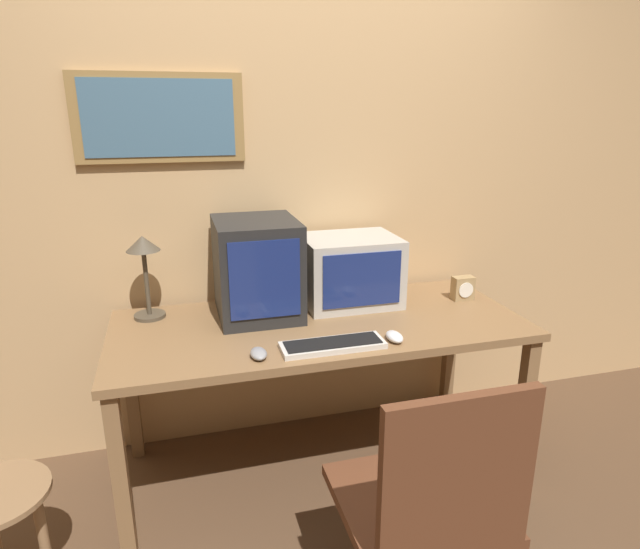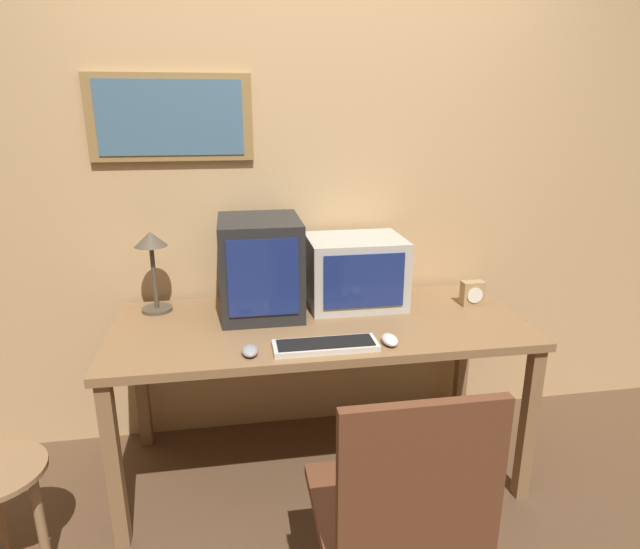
% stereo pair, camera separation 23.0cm
% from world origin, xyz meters
% --- Properties ---
extents(wall_back, '(8.00, 0.08, 2.60)m').
position_xyz_m(wall_back, '(-0.00, 1.27, 1.30)').
color(wall_back, tan).
rests_on(wall_back, ground_plane).
extents(desk, '(1.80, 0.78, 0.76)m').
position_xyz_m(desk, '(0.00, 0.82, 0.68)').
color(desk, olive).
rests_on(desk, ground_plane).
extents(monitor_left, '(0.36, 0.42, 0.44)m').
position_xyz_m(monitor_left, '(-0.25, 0.98, 0.98)').
color(monitor_left, black).
rests_on(monitor_left, desk).
extents(monitor_right, '(0.45, 0.36, 0.33)m').
position_xyz_m(monitor_right, '(0.20, 1.02, 0.92)').
color(monitor_right, '#B7B2A8').
rests_on(monitor_right, desk).
extents(keyboard_main, '(0.41, 0.14, 0.03)m').
position_xyz_m(keyboard_main, '(-0.02, 0.54, 0.77)').
color(keyboard_main, beige).
rests_on(keyboard_main, desk).
extents(mouse_near_keyboard, '(0.06, 0.11, 0.04)m').
position_xyz_m(mouse_near_keyboard, '(0.24, 0.54, 0.78)').
color(mouse_near_keyboard, silver).
rests_on(mouse_near_keyboard, desk).
extents(mouse_far_corner, '(0.06, 0.10, 0.03)m').
position_xyz_m(mouse_far_corner, '(-0.32, 0.53, 0.78)').
color(mouse_far_corner, gray).
rests_on(mouse_far_corner, desk).
extents(desk_clock, '(0.10, 0.06, 0.12)m').
position_xyz_m(desk_clock, '(0.75, 0.90, 0.82)').
color(desk_clock, '#A38456').
rests_on(desk_clock, desk).
extents(desk_lamp, '(0.15, 0.15, 0.38)m').
position_xyz_m(desk_lamp, '(-0.73, 1.07, 1.04)').
color(desk_lamp, '#4C4233').
rests_on(desk_lamp, desk).
extents(office_chair, '(0.52, 0.52, 0.96)m').
position_xyz_m(office_chair, '(0.10, -0.08, 0.40)').
color(office_chair, black).
rests_on(office_chair, ground_plane).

